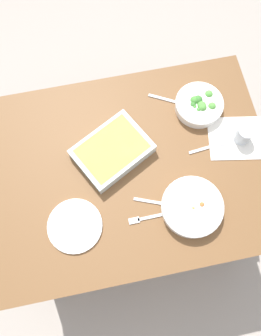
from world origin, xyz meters
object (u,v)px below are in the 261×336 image
(broccoli_bowl, at_px, (199,105))
(spoon_by_stew, at_px, (161,203))
(stew_bowl, at_px, (192,207))
(drink_cup, at_px, (244,135))
(spoon_by_broccoli, at_px, (173,101))
(side_plate, at_px, (75,226))
(baking_dish, at_px, (112,151))
(spoon_spare, at_px, (214,146))
(fork_on_table, at_px, (147,218))

(broccoli_bowl, distance_m, spoon_by_stew, 0.47)
(stew_bowl, bearing_deg, drink_cup, 41.33)
(stew_bowl, height_order, broccoli_bowl, broccoli_bowl)
(broccoli_bowl, xyz_separation_m, spoon_by_broccoli, (-0.10, 0.05, -0.03))
(side_plate, height_order, spoon_by_broccoli, side_plate)
(baking_dish, height_order, spoon_spare, baking_dish)
(side_plate, relative_size, spoon_by_stew, 1.29)
(drink_cup, distance_m, side_plate, 0.80)
(spoon_by_broccoli, relative_size, fork_on_table, 0.92)
(fork_on_table, bearing_deg, spoon_spare, 35.23)
(stew_bowl, distance_m, broccoli_bowl, 0.46)
(baking_dish, bearing_deg, drink_cup, -4.17)
(stew_bowl, xyz_separation_m, fork_on_table, (-0.18, -0.00, -0.03))
(stew_bowl, xyz_separation_m, spoon_spare, (0.17, 0.24, -0.03))
(baking_dish, bearing_deg, spoon_spare, -6.97)
(spoon_by_stew, bearing_deg, drink_cup, 27.68)
(side_plate, bearing_deg, spoon_spare, 19.13)
(spoon_by_stew, relative_size, spoon_by_broccoli, 1.04)
(spoon_spare, xyz_separation_m, fork_on_table, (-0.35, -0.25, -0.00))
(side_plate, relative_size, spoon_by_broccoli, 1.34)
(baking_dish, relative_size, spoon_by_stew, 2.17)
(spoon_by_broccoli, bearing_deg, spoon_by_stew, -109.46)
(stew_bowl, relative_size, spoon_spare, 1.41)
(fork_on_table, bearing_deg, baking_dish, 105.77)
(spoon_by_stew, xyz_separation_m, fork_on_table, (-0.07, -0.05, -0.00))
(baking_dish, distance_m, spoon_by_broccoli, 0.37)
(baking_dish, relative_size, fork_on_table, 2.08)
(broccoli_bowl, distance_m, spoon_by_broccoli, 0.12)
(baking_dish, height_order, fork_on_table, baking_dish)
(broccoli_bowl, distance_m, spoon_spare, 0.19)
(baking_dish, xyz_separation_m, side_plate, (-0.20, -0.27, -0.03))
(stew_bowl, bearing_deg, side_plate, 177.21)
(spoon_spare, bearing_deg, broccoli_bowl, 96.10)
(broccoli_bowl, relative_size, spoon_by_stew, 1.25)
(broccoli_bowl, xyz_separation_m, drink_cup, (0.15, -0.18, 0.01))
(stew_bowl, height_order, spoon_by_broccoli, stew_bowl)
(broccoli_bowl, height_order, fork_on_table, broccoli_bowl)
(baking_dish, distance_m, fork_on_table, 0.31)
(spoon_by_stew, bearing_deg, stew_bowl, -21.22)
(broccoli_bowl, height_order, side_plate, broccoli_bowl)
(broccoli_bowl, relative_size, side_plate, 0.96)
(broccoli_bowl, distance_m, side_plate, 0.74)
(stew_bowl, relative_size, spoon_by_stew, 1.46)
(spoon_spare, bearing_deg, baking_dish, 173.03)
(spoon_by_broccoli, height_order, spoon_spare, same)
(spoon_spare, height_order, fork_on_table, spoon_spare)
(drink_cup, height_order, spoon_spare, drink_cup)
(broccoli_bowl, relative_size, spoon_spare, 1.20)
(spoon_by_stew, xyz_separation_m, spoon_spare, (0.28, 0.20, 0.00))
(broccoli_bowl, relative_size, spoon_by_broccoli, 1.29)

